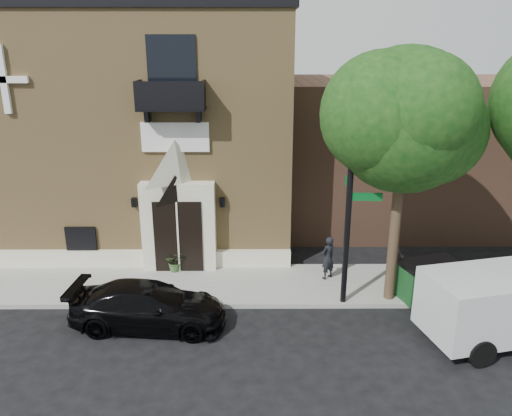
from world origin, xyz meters
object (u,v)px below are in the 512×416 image
(dumpster, at_px, (428,279))
(pedestrian_near, at_px, (328,258))
(fire_hydrant, at_px, (424,291))
(street_sign, at_px, (350,199))
(black_sedan, at_px, (149,306))

(dumpster, height_order, pedestrian_near, pedestrian_near)
(fire_hydrant, distance_m, dumpster, 0.44)
(dumpster, distance_m, pedestrian_near, 3.32)
(street_sign, height_order, dumpster, street_sign)
(fire_hydrant, bearing_deg, pedestrian_near, 149.54)
(fire_hydrant, bearing_deg, black_sedan, -172.08)
(street_sign, xyz_separation_m, fire_hydrant, (2.52, -0.02, -3.02))
(black_sedan, distance_m, fire_hydrant, 8.51)
(street_sign, distance_m, fire_hydrant, 3.93)
(fire_hydrant, xyz_separation_m, pedestrian_near, (-2.81, 1.65, 0.41))
(dumpster, xyz_separation_m, pedestrian_near, (-3.02, 1.38, 0.14))
(black_sedan, height_order, fire_hydrant, black_sedan)
(street_sign, relative_size, dumpster, 3.21)
(black_sedan, bearing_deg, pedestrian_near, -59.15)
(black_sedan, distance_m, street_sign, 6.68)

